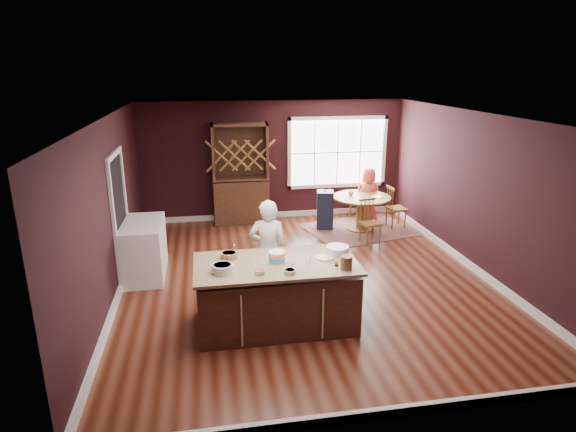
# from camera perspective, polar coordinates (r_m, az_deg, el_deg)

# --- Properties ---
(room_shell) EXTENTS (7.00, 7.00, 7.00)m
(room_shell) POSITION_cam_1_polar(r_m,az_deg,el_deg) (7.74, 2.03, 1.81)
(room_shell) COLOR brown
(room_shell) RESTS_ON ground
(window) EXTENTS (2.36, 0.10, 1.66)m
(window) POSITION_cam_1_polar(r_m,az_deg,el_deg) (11.35, 5.87, 7.52)
(window) COLOR white
(window) RESTS_ON room_shell
(doorway) EXTENTS (0.08, 1.26, 2.13)m
(doorway) POSITION_cam_1_polar(r_m,az_deg,el_deg) (8.37, -19.22, -0.29)
(doorway) COLOR white
(doorway) RESTS_ON room_shell
(kitchen_island) EXTENTS (2.17, 1.14, 0.92)m
(kitchen_island) POSITION_cam_1_polar(r_m,az_deg,el_deg) (6.64, -1.39, -9.38)
(kitchen_island) COLOR #3A1B15
(kitchen_island) RESTS_ON ground
(dining_table) EXTENTS (1.24, 1.24, 0.75)m
(dining_table) POSITION_cam_1_polar(r_m,az_deg,el_deg) (10.49, 8.69, 1.17)
(dining_table) COLOR brown
(dining_table) RESTS_ON ground
(baker) EXTENTS (0.64, 0.48, 1.58)m
(baker) POSITION_cam_1_polar(r_m,az_deg,el_deg) (7.19, -2.37, -4.15)
(baker) COLOR white
(baker) RESTS_ON ground
(layer_cake) EXTENTS (0.32, 0.32, 0.13)m
(layer_cake) POSITION_cam_1_polar(r_m,az_deg,el_deg) (6.47, -1.33, -4.79)
(layer_cake) COLOR white
(layer_cake) RESTS_ON kitchen_island
(bowl_blue) EXTENTS (0.28, 0.28, 0.11)m
(bowl_blue) POSITION_cam_1_polar(r_m,az_deg,el_deg) (6.18, -7.78, -6.17)
(bowl_blue) COLOR silver
(bowl_blue) RESTS_ON kitchen_island
(bowl_yellow) EXTENTS (0.22, 0.22, 0.08)m
(bowl_yellow) POSITION_cam_1_polar(r_m,az_deg,el_deg) (6.61, -7.00, -4.66)
(bowl_yellow) COLOR olive
(bowl_yellow) RESTS_ON kitchen_island
(bowl_pink) EXTENTS (0.14, 0.14, 0.05)m
(bowl_pink) POSITION_cam_1_polar(r_m,az_deg,el_deg) (6.09, -3.39, -6.68)
(bowl_pink) COLOR white
(bowl_pink) RESTS_ON kitchen_island
(bowl_olive) EXTENTS (0.15, 0.15, 0.06)m
(bowl_olive) POSITION_cam_1_polar(r_m,az_deg,el_deg) (6.09, 0.21, -6.61)
(bowl_olive) COLOR white
(bowl_olive) RESTS_ON kitchen_island
(drinking_glass) EXTENTS (0.07, 0.07, 0.13)m
(drinking_glass) POSITION_cam_1_polar(r_m,az_deg,el_deg) (6.39, 2.47, -5.07)
(drinking_glass) COLOR white
(drinking_glass) RESTS_ON kitchen_island
(dinner_plate) EXTENTS (0.25, 0.25, 0.02)m
(dinner_plate) POSITION_cam_1_polar(r_m,az_deg,el_deg) (6.59, 4.36, -4.94)
(dinner_plate) COLOR #F0E3C1
(dinner_plate) RESTS_ON kitchen_island
(white_tub) EXTENTS (0.32, 0.32, 0.11)m
(white_tub) POSITION_cam_1_polar(r_m,az_deg,el_deg) (6.74, 5.88, -4.03)
(white_tub) COLOR silver
(white_tub) RESTS_ON kitchen_island
(stoneware_crock) EXTENTS (0.15, 0.15, 0.18)m
(stoneware_crock) POSITION_cam_1_polar(r_m,az_deg,el_deg) (6.24, 6.94, -5.53)
(stoneware_crock) COLOR #432F18
(stoneware_crock) RESTS_ON kitchen_island
(toy_figurine) EXTENTS (0.05, 0.05, 0.08)m
(toy_figurine) POSITION_cam_1_polar(r_m,az_deg,el_deg) (6.34, 5.76, -5.60)
(toy_figurine) COLOR #D9B707
(toy_figurine) RESTS_ON kitchen_island
(rug) EXTENTS (2.56, 2.19, 0.01)m
(rug) POSITION_cam_1_polar(r_m,az_deg,el_deg) (10.65, 8.56, -1.56)
(rug) COLOR brown
(rug) RESTS_ON ground
(chair_east) EXTENTS (0.40, 0.42, 0.94)m
(chair_east) POSITION_cam_1_polar(r_m,az_deg,el_deg) (10.82, 12.73, 1.10)
(chair_east) COLOR olive
(chair_east) RESTS_ON ground
(chair_south) EXTENTS (0.44, 0.43, 0.90)m
(chair_south) POSITION_cam_1_polar(r_m,az_deg,el_deg) (9.76, 9.75, -0.63)
(chair_south) COLOR brown
(chair_south) RESTS_ON ground
(chair_north) EXTENTS (0.61, 0.61, 1.07)m
(chair_north) POSITION_cam_1_polar(r_m,az_deg,el_deg) (11.34, 8.69, 2.39)
(chair_north) COLOR brown
(chair_north) RESTS_ON ground
(seated_woman) EXTENTS (0.63, 0.42, 1.27)m
(seated_woman) POSITION_cam_1_polar(r_m,az_deg,el_deg) (10.99, 9.42, 2.42)
(seated_woman) COLOR #E6584F
(seated_woman) RESTS_ON ground
(high_chair) EXTENTS (0.42, 0.42, 0.87)m
(high_chair) POSITION_cam_1_polar(r_m,az_deg,el_deg) (10.53, 4.40, 0.82)
(high_chair) COLOR black
(high_chair) RESTS_ON ground
(toddler) EXTENTS (0.18, 0.14, 0.26)m
(toddler) POSITION_cam_1_polar(r_m,az_deg,el_deg) (10.53, 4.28, 2.94)
(toddler) COLOR #8CA5BF
(toddler) RESTS_ON high_chair
(table_plate) EXTENTS (0.22, 0.22, 0.02)m
(table_plate) POSITION_cam_1_polar(r_m,az_deg,el_deg) (10.41, 10.48, 2.23)
(table_plate) COLOR beige
(table_plate) RESTS_ON dining_table
(table_cup) EXTENTS (0.14, 0.14, 0.10)m
(table_cup) POSITION_cam_1_polar(r_m,az_deg,el_deg) (10.47, 7.45, 2.69)
(table_cup) COLOR white
(table_cup) RESTS_ON dining_table
(hutch) EXTENTS (1.23, 0.51, 2.25)m
(hutch) POSITION_cam_1_polar(r_m,az_deg,el_deg) (10.79, -5.66, 4.98)
(hutch) COLOR #321A10
(hutch) RESTS_ON ground
(washer) EXTENTS (0.65, 0.63, 0.94)m
(washer) POSITION_cam_1_polar(r_m,az_deg,el_deg) (8.20, -16.89, -4.54)
(washer) COLOR white
(washer) RESTS_ON ground
(dryer) EXTENTS (0.64, 0.62, 0.93)m
(dryer) POSITION_cam_1_polar(r_m,az_deg,el_deg) (8.80, -16.44, -3.04)
(dryer) COLOR white
(dryer) RESTS_ON ground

